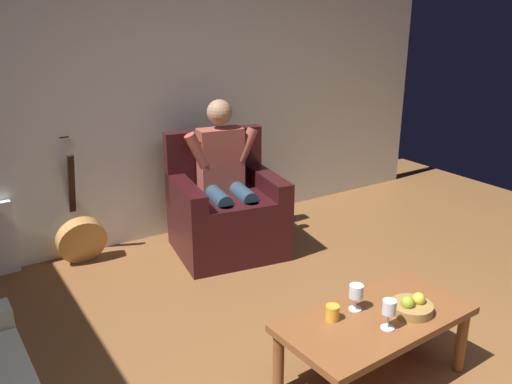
{
  "coord_description": "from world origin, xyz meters",
  "views": [
    {
      "loc": [
        1.83,
        1.17,
        1.94
      ],
      "look_at": [
        0.03,
        -1.61,
        0.8
      ],
      "focal_mm": 37.51,
      "sensor_mm": 36.0,
      "label": 1
    }
  ],
  "objects": [
    {
      "name": "coffee_table",
      "position": [
        -0.02,
        -0.53,
        0.35
      ],
      "size": [
        1.07,
        0.58,
        0.41
      ],
      "rotation": [
        0.0,
        0.0,
        0.05
      ],
      "color": "brown",
      "rests_on": "ground"
    },
    {
      "name": "person_seated",
      "position": [
        -0.2,
        -2.42,
        0.67
      ],
      "size": [
        0.63,
        0.6,
        1.25
      ],
      "rotation": [
        0.0,
        0.0,
        -0.17
      ],
      "color": "#964538",
      "rests_on": "ground"
    },
    {
      "name": "guitar",
      "position": [
        0.89,
        -2.85,
        0.23
      ],
      "size": [
        0.39,
        0.35,
        1.01
      ],
      "color": "#BA8443",
      "rests_on": "ground"
    },
    {
      "name": "wine_glass_far",
      "position": [
        0.01,
        -0.42,
        0.52
      ],
      "size": [
        0.07,
        0.07,
        0.16
      ],
      "color": "silver",
      "rests_on": "coffee_table"
    },
    {
      "name": "wall_back",
      "position": [
        0.0,
        -3.05,
        1.3
      ],
      "size": [
        5.73,
        0.06,
        2.59
      ],
      "primitive_type": "cube",
      "color": "silver",
      "rests_on": "ground"
    },
    {
      "name": "wine_glass_near",
      "position": [
        0.03,
        -0.64,
        0.51
      ],
      "size": [
        0.08,
        0.08,
        0.15
      ],
      "color": "silver",
      "rests_on": "coffee_table"
    },
    {
      "name": "fruit_bowl",
      "position": [
        -0.2,
        -0.45,
        0.45
      ],
      "size": [
        0.22,
        0.22,
        0.11
      ],
      "color": "olive",
      "rests_on": "coffee_table"
    },
    {
      "name": "candle_jar",
      "position": [
        0.2,
        -0.63,
        0.45
      ],
      "size": [
        0.07,
        0.07,
        0.08
      ],
      "primitive_type": "cylinder",
      "color": "gold",
      "rests_on": "coffee_table"
    },
    {
      "name": "armchair",
      "position": [
        -0.2,
        -2.43,
        0.34
      ],
      "size": [
        0.95,
        0.88,
        0.98
      ],
      "rotation": [
        0.0,
        0.0,
        -0.17
      ],
      "color": "black",
      "rests_on": "ground"
    }
  ]
}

